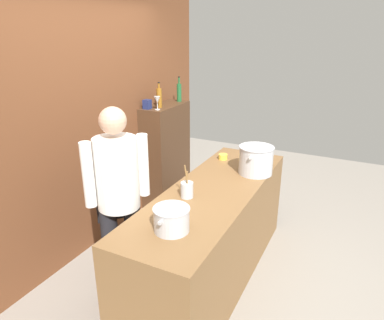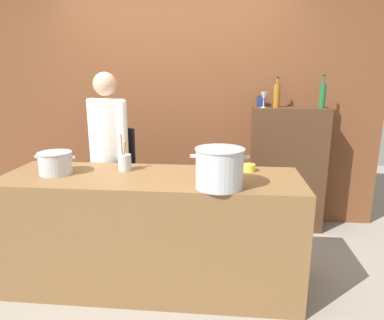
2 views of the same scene
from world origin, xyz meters
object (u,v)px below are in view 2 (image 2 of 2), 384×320
object	(u,v)px
wine_glass_short	(264,97)
stockpot_large	(219,168)
wine_bottle_amber	(277,95)
utensil_crock	(125,162)
wine_bottle_green	(322,96)
chef	(109,149)
spice_tin_navy	(261,101)
stockpot_small	(55,163)
butter_jar	(249,168)

from	to	relation	value
wine_glass_short	stockpot_large	bearing A→B (deg)	-107.04
wine_bottle_amber	utensil_crock	bearing A→B (deg)	-141.03
wine_bottle_green	wine_glass_short	distance (m)	0.57
chef	wine_bottle_amber	bearing A→B (deg)	-124.47
utensil_crock	wine_bottle_amber	distance (m)	1.73
wine_glass_short	spice_tin_navy	world-z (taller)	wine_glass_short
stockpot_large	stockpot_small	bearing A→B (deg)	170.64
stockpot_large	butter_jar	size ratio (longest dim) A/B	4.12
chef	wine_bottle_green	bearing A→B (deg)	-129.45
wine_bottle_green	wine_bottle_amber	distance (m)	0.44
utensil_crock	wine_glass_short	xyz separation A→B (m)	(1.16, 0.99, 0.45)
chef	stockpot_large	distance (m)	1.32
stockpot_small	wine_bottle_green	world-z (taller)	wine_bottle_green
butter_jar	spice_tin_navy	distance (m)	1.15
butter_jar	wine_bottle_amber	distance (m)	1.14
utensil_crock	wine_bottle_amber	bearing A→B (deg)	38.97
stockpot_small	wine_glass_short	distance (m)	2.05
wine_bottle_amber	wine_glass_short	distance (m)	0.14
wine_glass_short	wine_bottle_green	bearing A→B (deg)	2.08
butter_jar	wine_bottle_green	distance (m)	1.31
stockpot_large	wine_glass_short	xyz separation A→B (m)	(0.41, 1.34, 0.39)
wine_bottle_amber	wine_glass_short	bearing A→B (deg)	-157.75
stockpot_large	butter_jar	bearing A→B (deg)	61.79
chef	butter_jar	xyz separation A→B (m)	(1.26, -0.40, -0.04)
stockpot_small	utensil_crock	size ratio (longest dim) A/B	1.10
stockpot_large	wine_bottle_amber	xyz separation A→B (m)	(0.54, 1.39, 0.40)
chef	spice_tin_navy	size ratio (longest dim) A/B	15.07
stockpot_small	butter_jar	distance (m)	1.49
chef	wine_bottle_amber	world-z (taller)	chef
stockpot_large	spice_tin_navy	distance (m)	1.56
stockpot_small	utensil_crock	world-z (taller)	utensil_crock
stockpot_small	wine_bottle_green	size ratio (longest dim) A/B	0.98
stockpot_large	wine_bottle_green	size ratio (longest dim) A/B	1.21
wine_bottle_amber	spice_tin_navy	world-z (taller)	wine_bottle_amber
chef	spice_tin_navy	world-z (taller)	chef
chef	utensil_crock	bearing A→B (deg)	156.72
chef	utensil_crock	xyz separation A→B (m)	(0.29, -0.47, 0.00)
wine_bottle_green	spice_tin_navy	distance (m)	0.60
butter_jar	wine_bottle_amber	size ratio (longest dim) A/B	0.31
wine_bottle_green	stockpot_small	bearing A→B (deg)	-152.68
stockpot_large	wine_glass_short	bearing A→B (deg)	72.96
butter_jar	chef	bearing A→B (deg)	162.42
wine_bottle_green	chef	bearing A→B (deg)	-165.10
stockpot_large	stockpot_small	distance (m)	1.27
chef	wine_bottle_amber	size ratio (longest dim) A/B	5.50
stockpot_small	chef	bearing A→B (deg)	70.97
stockpot_large	spice_tin_navy	xyz separation A→B (m)	(0.40, 1.47, 0.33)
stockpot_large	spice_tin_navy	bearing A→B (deg)	74.90
stockpot_small	utensil_crock	distance (m)	0.52
stockpot_large	wine_bottle_green	xyz separation A→B (m)	(0.98, 1.36, 0.40)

